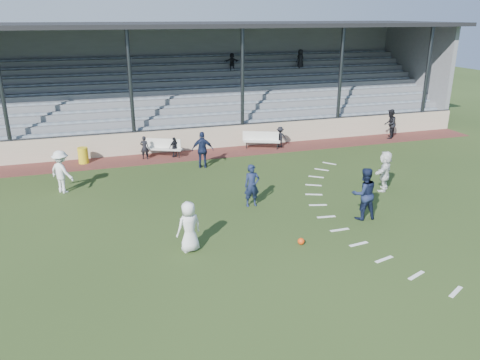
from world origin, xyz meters
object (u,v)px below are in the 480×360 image
at_px(bench_left, 162,146).
at_px(official, 390,124).
at_px(trash_bin, 83,155).
at_px(player_white_lead, 189,227).
at_px(bench_right, 261,139).
at_px(football, 301,241).
at_px(player_navy_lead, 252,186).

height_order(bench_left, official, official).
relative_size(trash_bin, player_white_lead, 0.48).
distance_m(bench_left, official, 13.57).
xyz_separation_m(bench_right, player_white_lead, (-6.18, -10.51, 0.24)).
relative_size(bench_right, player_white_lead, 1.21).
height_order(football, official, official).
relative_size(bench_left, player_white_lead, 1.20).
distance_m(football, player_navy_lead, 3.68).
distance_m(trash_bin, player_navy_lead, 9.97).
distance_m(bench_left, trash_bin, 3.97).
xyz_separation_m(bench_left, football, (2.81, -11.27, -0.47)).
xyz_separation_m(bench_right, football, (-2.64, -11.19, -0.47)).
bearing_deg(player_navy_lead, player_white_lead, -134.83).
height_order(trash_bin, player_white_lead, player_white_lead).
distance_m(bench_right, official, 8.12).
bearing_deg(player_white_lead, trash_bin, -89.69).
xyz_separation_m(bench_right, official, (8.12, -0.13, 0.31)).
bearing_deg(bench_right, official, 22.12).
height_order(trash_bin, football, trash_bin).
relative_size(bench_left, player_navy_lead, 1.18).
height_order(trash_bin, official, official).
distance_m(trash_bin, football, 13.18).
relative_size(bench_left, bench_right, 0.99).
relative_size(bench_right, player_navy_lead, 1.19).
bearing_deg(player_white_lead, bench_left, -110.58).
bearing_deg(bench_left, player_white_lead, -69.13).
bearing_deg(official, player_white_lead, -10.95).
bearing_deg(player_navy_lead, official, 35.37).
height_order(player_white_lead, player_navy_lead, player_navy_lead).
relative_size(bench_right, football, 8.98).
height_order(football, player_navy_lead, player_navy_lead).
bearing_deg(bench_right, player_white_lead, -97.41).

